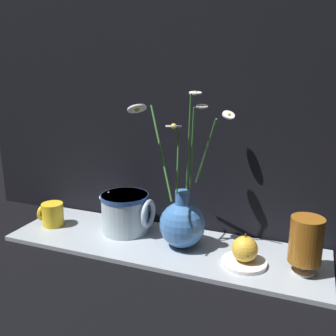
% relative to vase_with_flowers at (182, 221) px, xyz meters
% --- Properties ---
extents(ground_plane, '(6.00, 6.00, 0.00)m').
position_rel_vase_with_flowers_xyz_m(ground_plane, '(-0.06, -0.01, -0.09)').
color(ground_plane, black).
extents(shelf, '(0.88, 0.26, 0.01)m').
position_rel_vase_with_flowers_xyz_m(shelf, '(-0.06, -0.01, -0.08)').
color(shelf, '#9EA8B2').
rests_on(shelf, ground_plane).
extents(backdrop_wall, '(1.38, 0.02, 1.10)m').
position_rel_vase_with_flowers_xyz_m(backdrop_wall, '(-0.06, 0.14, 0.46)').
color(backdrop_wall, black).
rests_on(backdrop_wall, ground_plane).
extents(vase_with_flowers, '(0.24, 0.22, 0.42)m').
position_rel_vase_with_flowers_xyz_m(vase_with_flowers, '(0.00, 0.00, 0.00)').
color(vase_with_flowers, '#3F72B7').
rests_on(vase_with_flowers, shelf).
extents(yellow_mug, '(0.08, 0.07, 0.07)m').
position_rel_vase_with_flowers_xyz_m(yellow_mug, '(-0.42, -0.01, -0.04)').
color(yellow_mug, yellow).
rests_on(yellow_mug, shelf).
extents(ceramic_pitcher, '(0.17, 0.14, 0.13)m').
position_rel_vase_with_flowers_xyz_m(ceramic_pitcher, '(-0.19, 0.03, -0.01)').
color(ceramic_pitcher, silver).
rests_on(ceramic_pitcher, shelf).
extents(tea_glass, '(0.08, 0.08, 0.14)m').
position_rel_vase_with_flowers_xyz_m(tea_glass, '(0.31, -0.03, 0.01)').
color(tea_glass, silver).
rests_on(tea_glass, shelf).
extents(saucer_plate, '(0.11, 0.11, 0.01)m').
position_rel_vase_with_flowers_xyz_m(saucer_plate, '(0.18, -0.04, -0.07)').
color(saucer_plate, white).
rests_on(saucer_plate, shelf).
extents(orange_fruit, '(0.06, 0.06, 0.07)m').
position_rel_vase_with_flowers_xyz_m(orange_fruit, '(0.18, -0.04, -0.03)').
color(orange_fruit, gold).
rests_on(orange_fruit, saucer_plate).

